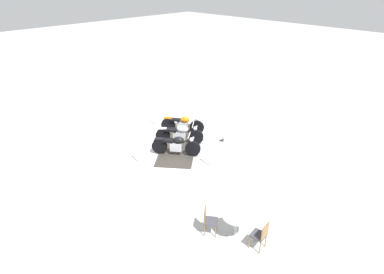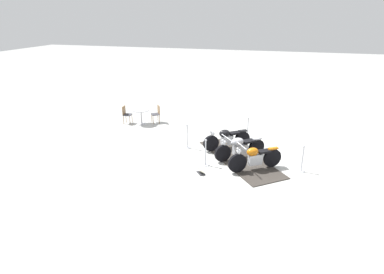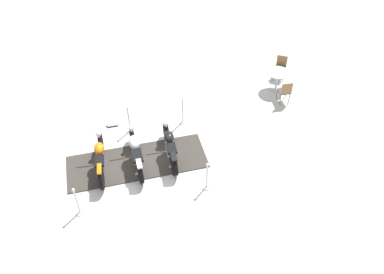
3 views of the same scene
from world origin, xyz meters
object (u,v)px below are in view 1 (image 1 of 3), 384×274
at_px(motorcycle_chrome, 180,134).
at_px(stanchion_right_mid, 212,138).
at_px(cafe_chair_near_table, 261,234).
at_px(cafe_chair_across_table, 208,219).
at_px(stanchion_left_front, 138,155).
at_px(motorcycle_copper, 183,124).
at_px(stanchion_right_front, 210,158).
at_px(cafe_table, 236,220).
at_px(stanchion_left_rear, 155,119).
at_px(info_placard, 222,139).
at_px(motorcycle_black, 177,145).

relative_size(motorcycle_chrome, stanchion_right_mid, 1.67).
bearing_deg(cafe_chair_near_table, cafe_chair_across_table, 14.71).
bearing_deg(cafe_chair_near_table, stanchion_left_front, -10.04).
height_order(motorcycle_chrome, cafe_chair_near_table, motorcycle_chrome).
bearing_deg(motorcycle_copper, cafe_chair_near_table, -61.91).
distance_m(stanchion_left_front, stanchion_right_front, 3.02).
relative_size(stanchion_left_front, cafe_table, 1.18).
distance_m(stanchion_left_rear, info_placard, 3.71).
height_order(motorcycle_chrome, motorcycle_copper, motorcycle_copper).
xyz_separation_m(stanchion_left_front, stanchion_left_rear, (2.32, -2.88, 0.02)).
bearing_deg(motorcycle_copper, motorcycle_chrome, -85.34).
xyz_separation_m(stanchion_left_rear, cafe_chair_across_table, (-7.22, 3.88, 0.15)).
bearing_deg(stanchion_left_front, cafe_table, 174.68).
relative_size(stanchion_left_rear, stanchion_right_mid, 0.96).
bearing_deg(motorcycle_copper, stanchion_right_mid, -31.38).
bearing_deg(cafe_chair_near_table, stanchion_right_front, -36.14).
bearing_deg(motorcycle_black, cafe_chair_across_table, -67.91).
bearing_deg(stanchion_right_front, cafe_chair_near_table, 150.06).
bearing_deg(stanchion_right_front, cafe_chair_across_table, 131.37).
bearing_deg(cafe_chair_across_table, stanchion_left_rear, 116.15).
distance_m(stanchion_right_front, stanchion_left_rear, 4.77).
bearing_deg(motorcycle_copper, cafe_table, -65.53).
xyz_separation_m(stanchion_right_front, stanchion_right_mid, (1.16, -1.44, -0.03)).
bearing_deg(cafe_table, cafe_chair_near_table, -173.81).
height_order(motorcycle_copper, cafe_table, motorcycle_copper).
bearing_deg(stanchion_left_rear, motorcycle_copper, -167.86).
bearing_deg(stanchion_left_front, cafe_chair_across_table, 168.49).
distance_m(motorcycle_black, info_placard, 2.57).
bearing_deg(stanchion_right_mid, cafe_table, 138.65).
bearing_deg(motorcycle_chrome, stanchion_left_front, -130.17).
bearing_deg(stanchion_left_front, cafe_chair_near_table, 176.15).
relative_size(stanchion_right_front, cafe_table, 1.25).
xyz_separation_m(info_placard, cafe_table, (-4.38, 4.57, 0.53)).
bearing_deg(cafe_table, motorcycle_copper, -31.22).
bearing_deg(stanchion_left_rear, stanchion_left_front, 128.88).
distance_m(motorcycle_copper, stanchion_right_mid, 1.83).
distance_m(cafe_table, cafe_chair_across_table, 0.83).
distance_m(stanchion_right_front, info_placard, 2.47).
distance_m(motorcycle_copper, cafe_table, 7.25).
bearing_deg(stanchion_left_front, motorcycle_black, -114.41).
xyz_separation_m(motorcycle_copper, cafe_table, (-6.20, 3.76, 0.08)).
xyz_separation_m(info_placard, cafe_chair_near_table, (-5.20, 4.48, 0.48)).
bearing_deg(stanchion_right_front, info_placard, -61.59).
xyz_separation_m(motorcycle_chrome, stanchion_left_front, (0.04, 2.41, -0.15)).
relative_size(stanchion_right_mid, cafe_chair_across_table, 1.17).
xyz_separation_m(motorcycle_black, stanchion_right_front, (-1.64, -0.33, -0.09)).
bearing_deg(cafe_chair_across_table, stanchion_right_mid, 94.95).
height_order(motorcycle_copper, cafe_chair_across_table, motorcycle_copper).
height_order(motorcycle_copper, info_placard, motorcycle_copper).
bearing_deg(stanchion_left_front, info_placard, -106.30).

